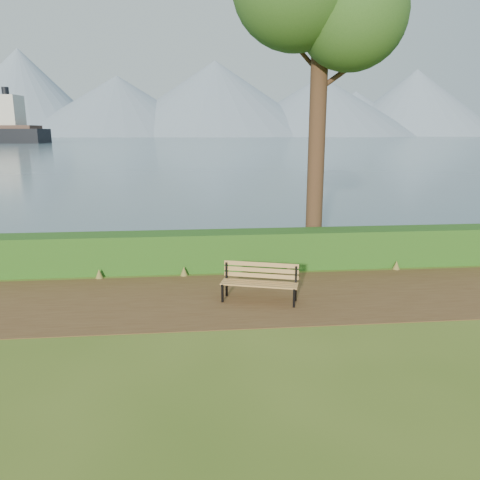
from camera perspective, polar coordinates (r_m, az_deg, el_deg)
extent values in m
plane|color=#48621C|center=(10.08, -0.69, -7.67)|extent=(140.00, 140.00, 0.00)
cube|color=brown|center=(10.36, -0.84, -7.06)|extent=(40.00, 3.40, 0.01)
cube|color=#204E16|center=(12.41, -1.77, -1.27)|extent=(32.00, 0.85, 1.00)
cube|color=#445D6E|center=(269.42, -5.72, 12.21)|extent=(700.00, 510.00, 0.00)
cone|color=slate|center=(443.00, -25.09, 15.93)|extent=(140.00, 140.00, 70.00)
cone|color=slate|center=(409.21, -14.62, 15.49)|extent=(160.00, 160.00, 48.00)
cone|color=slate|center=(415.82, -3.02, 16.80)|extent=(190.00, 190.00, 62.00)
cone|color=slate|center=(424.67, 9.73, 15.75)|extent=(170.00, 170.00, 50.00)
cone|color=slate|center=(465.69, 20.55, 15.37)|extent=(150.00, 150.00, 58.00)
cone|color=slate|center=(439.71, -7.20, 14.75)|extent=(120.00, 120.00, 35.00)
cone|color=slate|center=(460.13, 13.83, 14.72)|extent=(130.00, 130.00, 40.00)
cube|color=black|center=(10.04, -2.15, -6.52)|extent=(0.06, 0.07, 0.41)
cube|color=black|center=(10.35, -1.64, -4.83)|extent=(0.06, 0.07, 0.78)
cube|color=black|center=(10.17, -1.89, -5.22)|extent=(0.18, 0.46, 0.05)
cube|color=black|center=(9.82, 6.60, -7.07)|extent=(0.06, 0.07, 0.41)
cube|color=black|center=(10.14, 6.82, -5.32)|extent=(0.06, 0.07, 0.78)
cube|color=black|center=(9.95, 6.73, -5.72)|extent=(0.18, 0.46, 0.05)
cube|color=#AB7E42|center=(9.86, 2.21, -5.64)|extent=(1.59, 0.56, 0.03)
cube|color=#AB7E42|center=(9.97, 2.32, -5.44)|extent=(1.59, 0.56, 0.03)
cube|color=#AB7E42|center=(10.08, 2.42, -5.23)|extent=(1.59, 0.56, 0.03)
cube|color=#AB7E42|center=(10.19, 2.52, -5.03)|extent=(1.59, 0.56, 0.03)
cube|color=#AB7E42|center=(10.20, 2.57, -4.36)|extent=(1.57, 0.52, 0.09)
cube|color=#AB7E42|center=(10.17, 2.58, -3.68)|extent=(1.57, 0.52, 0.09)
cube|color=#AB7E42|center=(10.13, 2.59, -2.99)|extent=(1.57, 0.52, 0.09)
cylinder|color=#3A2417|center=(13.15, 9.47, 15.24)|extent=(0.46, 0.46, 8.22)
sphere|color=#1F4717|center=(14.40, 12.75, 25.92)|extent=(2.97, 2.97, 2.97)
sphere|color=#1F4717|center=(13.02, 13.48, 25.25)|extent=(2.74, 2.74, 2.74)
cylinder|color=#3A2417|center=(13.36, 11.87, 19.03)|extent=(1.20, 0.14, 0.90)
cylinder|color=#3A2417|center=(13.30, 7.54, 21.70)|extent=(0.93, 0.43, 0.82)
cube|color=beige|center=(172.85, -26.48, 13.85)|extent=(9.16, 8.58, 10.01)
cylinder|color=black|center=(173.18, -26.69, 15.80)|extent=(2.18, 2.18, 3.18)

